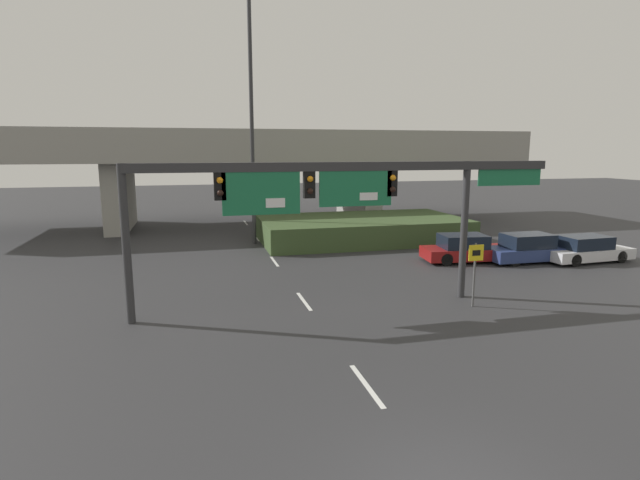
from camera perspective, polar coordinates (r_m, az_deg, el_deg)
The scene contains 9 objects.
lane_markings at distance 23.08m, azimuth -3.80°, elevation -4.39°, with size 0.14×38.80×0.01m.
signal_gantry at distance 18.12m, azimuth 1.92°, elevation 5.76°, with size 16.01×0.44×5.41m.
speed_limit_sign at distance 19.46m, azimuth 17.30°, elevation -2.82°, with size 0.60×0.11×2.43m.
highway_light_pole_near at distance 31.38m, azimuth -7.88°, elevation 15.96°, with size 0.70×0.36×17.22m.
overpass_bridge at distance 39.62m, azimuth -8.57°, elevation 9.24°, with size 43.72×9.77×7.24m.
grass_embankment at distance 32.70m, azimuth 4.70°, elevation 1.27°, with size 13.00×7.24×1.47m.
parked_sedan_near_right at distance 27.45m, azimuth 16.22°, elevation -1.00°, with size 4.67×2.36×1.44m.
parked_sedan_mid_right at distance 28.53m, azimuth 22.78°, elevation -0.94°, with size 4.71×1.80×1.49m.
parked_sedan_far_right at distance 29.84m, azimuth 28.12°, elevation -0.98°, with size 4.83×1.98×1.38m.
Camera 1 is at (-4.02, -6.86, 5.85)m, focal length 28.00 mm.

